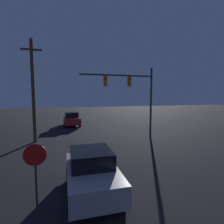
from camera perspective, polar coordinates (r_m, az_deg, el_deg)
car_near at (r=7.59m, az=-6.66°, el=-18.80°), size 2.08×3.85×1.75m
car_far at (r=23.50m, az=-13.02°, el=-2.25°), size 2.08×3.85×1.75m
traffic_signal_mast at (r=16.30m, az=7.14°, el=6.99°), size 6.82×0.30×6.54m
stop_sign at (r=6.36m, az=-23.71°, el=-16.02°), size 0.71×0.07×2.45m
utility_pole at (r=16.10m, az=-24.36°, el=6.62°), size 1.65×0.28×8.57m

